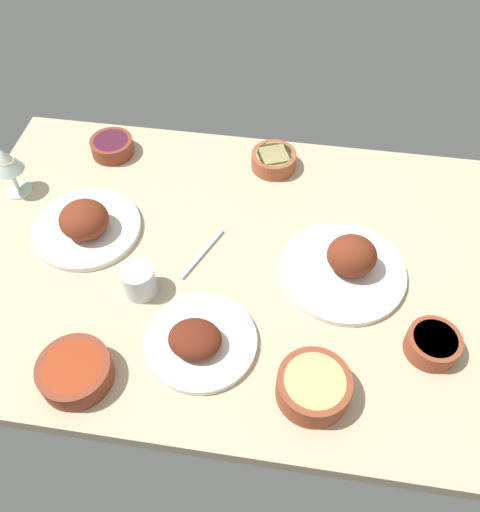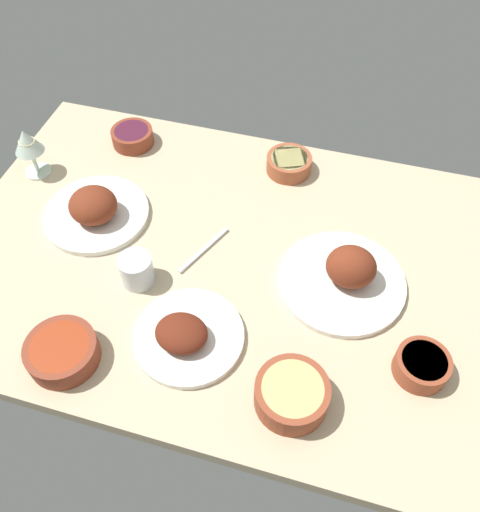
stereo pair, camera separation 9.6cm
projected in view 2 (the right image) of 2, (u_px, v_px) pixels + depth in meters
dining_table at (240, 266)px, 126.87cm from camera, size 140.00×90.00×4.00cm
plate_far_side at (95, 210)px, 131.32cm from camera, size 26.49×26.49×9.53cm
plate_near_viewer at (186, 335)px, 110.65cm from camera, size 23.65×23.65×6.71cm
plate_center_main at (346, 275)px, 118.97cm from camera, size 29.10×29.10×10.77cm
bowl_onions at (132, 136)px, 149.69cm from camera, size 11.70×11.70×4.54cm
bowl_soup at (422, 365)px, 105.74cm from camera, size 11.03×11.03×4.92cm
bowl_sauce at (62, 351)px, 107.46cm from camera, size 14.76×14.76×5.17cm
bowl_pasta at (292, 394)px, 101.29cm from camera, size 14.52×14.52×6.18cm
bowl_potatoes at (289, 163)px, 142.68cm from camera, size 12.15×12.15×4.59cm
wine_glass at (27, 143)px, 136.43cm from camera, size 7.60×7.60×14.00cm
water_tumbler at (137, 270)px, 119.04cm from camera, size 7.67×7.67×7.51cm
fork_loose at (204, 250)px, 126.89cm from camera, size 7.71×16.09×0.80cm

